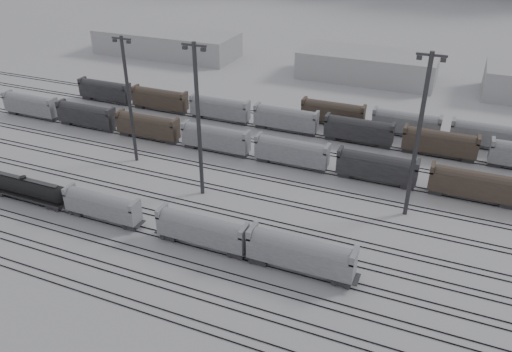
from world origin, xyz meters
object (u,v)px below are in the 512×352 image
at_px(hopper_car_b, 202,229).
at_px(light_mast_c, 198,119).
at_px(tank_car_b, 26,187).
at_px(hopper_car_a, 102,205).
at_px(hopper_car_c, 301,252).

bearing_deg(hopper_car_b, light_mast_c, 118.42).
bearing_deg(light_mast_c, tank_car_b, -152.51).
height_order(hopper_car_a, hopper_car_b, hopper_car_b).
relative_size(hopper_car_a, light_mast_c, 0.50).
bearing_deg(hopper_car_c, hopper_car_b, 180.00).
bearing_deg(tank_car_b, hopper_car_a, 0.00).
xyz_separation_m(hopper_car_c, light_mast_c, (-23.53, 14.34, 11.20)).
distance_m(hopper_car_a, light_mast_c, 21.44).
xyz_separation_m(hopper_car_b, light_mast_c, (-7.76, 14.34, 11.42)).
distance_m(tank_car_b, light_mast_c, 33.31).
height_order(hopper_car_a, hopper_car_c, hopper_car_c).
relative_size(hopper_car_c, light_mast_c, 0.57).
bearing_deg(light_mast_c, hopper_car_a, -127.23).
xyz_separation_m(hopper_car_a, hopper_car_c, (34.43, 0.00, 0.41)).
bearing_deg(tank_car_b, hopper_car_c, 0.00).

